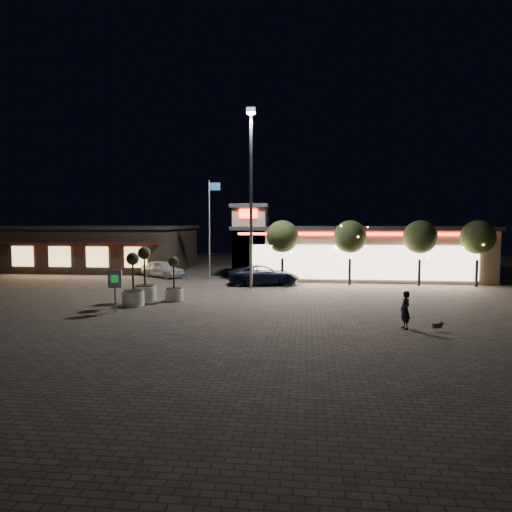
# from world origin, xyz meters

# --- Properties ---
(ground) EXTENTS (90.00, 90.00, 0.00)m
(ground) POSITION_xyz_m (0.00, 0.00, 0.00)
(ground) COLOR #61584F
(ground) RESTS_ON ground
(retail_building) EXTENTS (20.40, 8.40, 6.10)m
(retail_building) POSITION_xyz_m (9.51, 15.82, 2.21)
(retail_building) COLOR tan
(retail_building) RESTS_ON ground
(restaurant_building) EXTENTS (16.40, 11.00, 4.30)m
(restaurant_building) POSITION_xyz_m (-14.00, 19.97, 2.16)
(restaurant_building) COLOR #382D23
(restaurant_building) RESTS_ON ground
(floodlight_pole) EXTENTS (0.60, 0.40, 12.38)m
(floodlight_pole) POSITION_xyz_m (2.00, 8.00, 7.02)
(floodlight_pole) COLOR gray
(floodlight_pole) RESTS_ON ground
(flagpole) EXTENTS (0.95, 0.10, 8.00)m
(flagpole) POSITION_xyz_m (-1.90, 13.00, 4.74)
(flagpole) COLOR white
(flagpole) RESTS_ON ground
(string_tree_a) EXTENTS (2.42, 2.42, 4.79)m
(string_tree_a) POSITION_xyz_m (4.00, 11.00, 3.56)
(string_tree_a) COLOR #332319
(string_tree_a) RESTS_ON ground
(string_tree_b) EXTENTS (2.42, 2.42, 4.79)m
(string_tree_b) POSITION_xyz_m (9.00, 11.00, 3.56)
(string_tree_b) COLOR #332319
(string_tree_b) RESTS_ON ground
(string_tree_c) EXTENTS (2.42, 2.42, 4.79)m
(string_tree_c) POSITION_xyz_m (14.00, 11.00, 3.56)
(string_tree_c) COLOR #332319
(string_tree_c) RESTS_ON ground
(string_tree_d) EXTENTS (2.42, 2.42, 4.79)m
(string_tree_d) POSITION_xyz_m (18.00, 11.00, 3.56)
(string_tree_d) COLOR #332319
(string_tree_d) RESTS_ON ground
(pickup_truck) EXTENTS (5.58, 3.27, 1.46)m
(pickup_truck) POSITION_xyz_m (2.65, 10.30, 0.73)
(pickup_truck) COLOR black
(pickup_truck) RESTS_ON ground
(white_sedan) EXTENTS (4.45, 3.63, 1.43)m
(white_sedan) POSITION_xyz_m (-6.27, 14.00, 0.71)
(white_sedan) COLOR silver
(white_sedan) RESTS_ON ground
(pedestrian) EXTENTS (0.54, 0.69, 1.67)m
(pedestrian) POSITION_xyz_m (10.10, -3.05, 0.83)
(pedestrian) COLOR black
(pedestrian) RESTS_ON ground
(dog) EXTENTS (0.51, 0.30, 0.28)m
(dog) POSITION_xyz_m (11.43, -3.31, 0.27)
(dog) COLOR #59514C
(dog) RESTS_ON ground
(planter_left) EXTENTS (1.30, 1.30, 3.21)m
(planter_left) POSITION_xyz_m (-3.68, 2.67, 0.99)
(planter_left) COLOR white
(planter_left) RESTS_ON ground
(planter_mid) EXTENTS (1.21, 1.21, 2.97)m
(planter_mid) POSITION_xyz_m (-3.77, 1.05, 0.92)
(planter_mid) COLOR white
(planter_mid) RESTS_ON ground
(planter_right) EXTENTS (1.07, 1.07, 2.63)m
(planter_right) POSITION_xyz_m (-1.97, 2.84, 0.81)
(planter_right) COLOR white
(planter_right) RESTS_ON ground
(valet_sign) EXTENTS (0.73, 0.12, 2.20)m
(valet_sign) POSITION_xyz_m (-4.02, -0.77, 1.54)
(valet_sign) COLOR gray
(valet_sign) RESTS_ON ground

